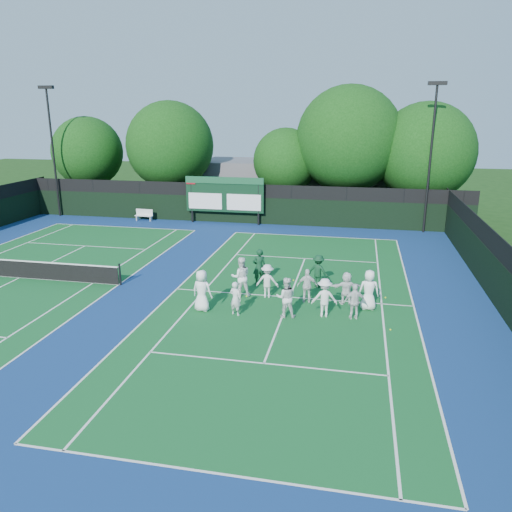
% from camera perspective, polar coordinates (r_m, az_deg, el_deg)
% --- Properties ---
extents(ground, '(120.00, 120.00, 0.00)m').
position_cam_1_polar(ground, '(22.15, 3.52, -5.65)').
color(ground, '#14350E').
rests_on(ground, ground).
extents(court_apron, '(34.00, 32.00, 0.01)m').
position_cam_1_polar(court_apron, '(24.54, -10.16, -3.66)').
color(court_apron, navy).
rests_on(court_apron, ground).
extents(near_court, '(11.05, 23.85, 0.01)m').
position_cam_1_polar(near_court, '(23.07, 3.88, -4.72)').
color(near_court, '#115323').
rests_on(near_court, ground).
extents(left_court, '(11.05, 23.85, 0.01)m').
position_cam_1_polar(left_court, '(28.40, -25.36, -2.24)').
color(left_court, '#115323').
rests_on(left_court, ground).
extents(back_fence, '(34.00, 0.08, 3.00)m').
position_cam_1_polar(back_fence, '(38.05, -1.97, 5.79)').
color(back_fence, black).
rests_on(back_fence, ground).
extents(divider_fence_right, '(0.08, 32.00, 3.00)m').
position_cam_1_polar(divider_fence_right, '(23.29, 26.48, -2.74)').
color(divider_fence_right, black).
rests_on(divider_fence_right, ground).
extents(scoreboard, '(6.00, 0.21, 3.55)m').
position_cam_1_polar(scoreboard, '(37.76, -3.63, 6.97)').
color(scoreboard, black).
rests_on(scoreboard, ground).
extents(clubhouse, '(18.00, 6.00, 4.00)m').
position_cam_1_polar(clubhouse, '(45.06, 5.44, 8.19)').
color(clubhouse, '#5D5D63').
rests_on(clubhouse, ground).
extents(light_pole_left, '(1.20, 0.30, 10.12)m').
position_cam_1_polar(light_pole_left, '(43.26, -22.34, 12.48)').
color(light_pole_left, black).
rests_on(light_pole_left, ground).
extents(light_pole_right, '(1.20, 0.30, 10.12)m').
position_cam_1_polar(light_pole_right, '(36.42, 19.47, 12.28)').
color(light_pole_right, black).
rests_on(light_pole_right, ground).
extents(tennis_net, '(11.30, 0.10, 1.10)m').
position_cam_1_polar(tennis_net, '(28.27, -25.48, -1.31)').
color(tennis_net, black).
rests_on(tennis_net, ground).
extents(bench, '(1.44, 0.48, 0.90)m').
position_cam_1_polar(bench, '(40.02, -12.65, 4.65)').
color(bench, silver).
rests_on(bench, ground).
extents(tree_a, '(5.98, 5.98, 7.85)m').
position_cam_1_polar(tree_a, '(46.16, -18.47, 11.02)').
color(tree_a, black).
rests_on(tree_a, ground).
extents(tree_b, '(7.19, 7.19, 9.12)m').
position_cam_1_polar(tree_b, '(42.88, -9.56, 12.12)').
color(tree_b, black).
rests_on(tree_b, ground).
extents(tree_c, '(5.14, 5.14, 7.02)m').
position_cam_1_polar(tree_c, '(40.53, 3.63, 10.63)').
color(tree_c, black).
rests_on(tree_c, ground).
extents(tree_d, '(8.11, 8.11, 10.24)m').
position_cam_1_polar(tree_d, '(40.02, 10.77, 12.70)').
color(tree_d, black).
rests_on(tree_d, ground).
extents(tree_e, '(7.39, 7.39, 8.99)m').
position_cam_1_polar(tree_e, '(40.37, 18.96, 10.92)').
color(tree_e, black).
rests_on(tree_e, ground).
extents(tennis_ball_0, '(0.07, 0.07, 0.07)m').
position_cam_1_polar(tennis_ball_0, '(23.07, -1.10, -4.62)').
color(tennis_ball_0, '#DAED1B').
rests_on(tennis_ball_0, ground).
extents(tennis_ball_1, '(0.07, 0.07, 0.07)m').
position_cam_1_polar(tennis_ball_1, '(22.72, 9.99, -5.21)').
color(tennis_ball_1, '#DAED1B').
rests_on(tennis_ball_1, ground).
extents(tennis_ball_2, '(0.07, 0.07, 0.07)m').
position_cam_1_polar(tennis_ball_2, '(20.38, 15.12, -8.13)').
color(tennis_ball_2, '#DAED1B').
rests_on(tennis_ball_2, ground).
extents(tennis_ball_3, '(0.07, 0.07, 0.07)m').
position_cam_1_polar(tennis_ball_3, '(23.35, -2.01, -4.36)').
color(tennis_ball_3, '#DAED1B').
rests_on(tennis_ball_3, ground).
extents(tennis_ball_4, '(0.07, 0.07, 0.07)m').
position_cam_1_polar(tennis_ball_4, '(25.26, 4.31, -2.78)').
color(tennis_ball_4, '#DAED1B').
rests_on(tennis_ball_4, ground).
extents(tennis_ball_5, '(0.07, 0.07, 0.07)m').
position_cam_1_polar(tennis_ball_5, '(23.66, 14.58, -4.62)').
color(tennis_ball_5, '#DAED1B').
rests_on(tennis_ball_5, ground).
extents(player_front_0, '(0.98, 0.73, 1.81)m').
position_cam_1_polar(player_front_0, '(21.37, -6.20, -3.95)').
color(player_front_0, white).
rests_on(player_front_0, ground).
extents(player_front_1, '(0.63, 0.52, 1.48)m').
position_cam_1_polar(player_front_1, '(20.86, -2.36, -4.87)').
color(player_front_1, silver).
rests_on(player_front_1, ground).
extents(player_front_2, '(0.93, 0.78, 1.72)m').
position_cam_1_polar(player_front_2, '(20.66, 3.44, -4.75)').
color(player_front_2, silver).
rests_on(player_front_2, ground).
extents(player_front_3, '(1.15, 0.78, 1.66)m').
position_cam_1_polar(player_front_3, '(20.87, 7.83, -4.74)').
color(player_front_3, white).
rests_on(player_front_3, ground).
extents(player_front_4, '(0.94, 0.53, 1.51)m').
position_cam_1_polar(player_front_4, '(20.85, 11.22, -5.15)').
color(player_front_4, silver).
rests_on(player_front_4, ground).
extents(player_back_0, '(1.09, 0.98, 1.86)m').
position_cam_1_polar(player_back_0, '(22.92, -1.74, -2.39)').
color(player_back_0, white).
rests_on(player_back_0, ground).
extents(player_back_1, '(1.04, 0.62, 1.57)m').
position_cam_1_polar(player_back_1, '(22.79, 1.30, -2.87)').
color(player_back_1, silver).
rests_on(player_back_1, ground).
extents(player_back_2, '(0.95, 0.47, 1.55)m').
position_cam_1_polar(player_back_2, '(22.30, 5.89, -3.42)').
color(player_back_2, silver).
rests_on(player_back_2, ground).
extents(player_back_3, '(1.44, 0.76, 1.48)m').
position_cam_1_polar(player_back_3, '(22.38, 10.29, -3.63)').
color(player_back_3, white).
rests_on(player_back_3, ground).
extents(player_back_4, '(0.91, 0.63, 1.77)m').
position_cam_1_polar(player_back_4, '(21.91, 12.78, -3.81)').
color(player_back_4, white).
rests_on(player_back_4, ground).
extents(coach_left, '(0.78, 0.66, 1.80)m').
position_cam_1_polar(coach_left, '(24.46, 0.37, -1.24)').
color(coach_left, '#0E341E').
rests_on(coach_left, ground).
extents(coach_right, '(1.18, 0.89, 1.62)m').
position_cam_1_polar(coach_right, '(24.30, 7.13, -1.72)').
color(coach_right, '#0E361D').
rests_on(coach_right, ground).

